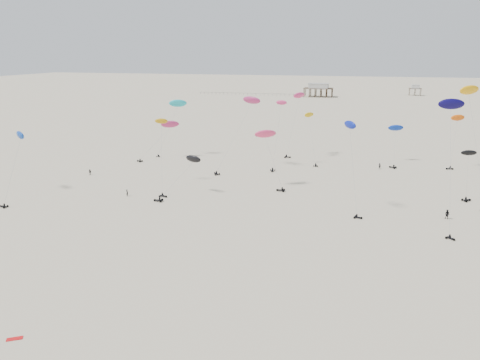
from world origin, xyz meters
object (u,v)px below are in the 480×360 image
(rig_8, at_px, (17,148))
(spectator_0, at_px, (127,196))
(pavilion_small, at_px, (415,91))
(pavilion_main, at_px, (318,91))
(rig_3, at_px, (451,121))

(rig_8, bearing_deg, spectator_0, -77.00)
(pavilion_small, height_order, rig_8, rig_8)
(pavilion_main, height_order, rig_3, rig_3)
(spectator_0, bearing_deg, pavilion_small, -71.56)
(rig_3, relative_size, rig_8, 1.36)
(spectator_0, bearing_deg, rig_8, 43.93)
(pavilion_main, xyz_separation_m, pavilion_small, (70.00, 30.00, -0.74))
(rig_3, bearing_deg, pavilion_small, -136.43)
(pavilion_main, height_order, rig_8, rig_8)
(pavilion_main, distance_m, spectator_0, 258.65)
(pavilion_small, bearing_deg, rig_8, -111.36)
(rig_3, bearing_deg, rig_8, -38.60)
(rig_8, distance_m, spectator_0, 28.15)
(pavilion_small, relative_size, rig_8, 0.49)
(pavilion_main, distance_m, pavilion_small, 76.16)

